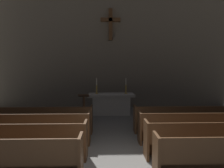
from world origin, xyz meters
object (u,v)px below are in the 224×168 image
Objects in this scene: pew_left_row_2 at (3,141)px; altar at (111,103)px; pew_right_row_4 at (192,119)px; candlestick_right at (126,89)px; pew_left_row_4 at (33,120)px; lectern at (84,108)px; pew_left_row_3 at (21,129)px; pew_right_row_3 at (206,127)px; candlestick_left at (97,89)px.

altar is at bearing 60.86° from pew_left_row_2.
candlestick_right is (-2.07, 2.86, 0.77)m from pew_right_row_4.
pew_left_row_4 is at bearing -140.54° from candlestick_right.
candlestick_right reaches higher than lectern.
pew_left_row_2 is at bearing -112.78° from lectern.
lectern is at bearing -147.55° from candlestick_right.
pew_left_row_3 is 1.86× the size of altar.
pew_left_row_3 is at bearing 90.00° from pew_left_row_2.
pew_right_row_4 is at bearing -22.71° from lectern.
pew_right_row_4 is (0.00, 1.06, 0.00)m from pew_right_row_3.
pew_right_row_4 is at bearing 90.00° from pew_right_row_3.
candlestick_left is at bearing 180.00° from altar.
candlestick_left reaches higher than pew_right_row_4.
candlestick_left is at bearing 140.54° from pew_right_row_4.
lectern is at bearing 46.31° from pew_left_row_4.
lectern is (-1.89, -1.20, -0.70)m from candlestick_right.
altar is (2.77, 2.86, 0.06)m from pew_left_row_4.
lectern is at bearing 145.58° from pew_right_row_3.
candlestick_right is at bearing 125.92° from pew_right_row_4.
candlestick_left is 0.64× the size of lectern.
candlestick_right is at bearing 117.87° from pew_right_row_3.
pew_right_row_4 is 3.98m from altar.
candlestick_left reaches higher than pew_left_row_4.
pew_right_row_3 and pew_right_row_4 have the same top height.
candlestick_right is at bearing 0.00° from candlestick_left.
pew_left_row_2 is at bearing -112.61° from candlestick_left.
lectern reaches higher than pew_left_row_2.
pew_left_row_4 is 4.56m from candlestick_right.
candlestick_right is 0.64× the size of lectern.
candlestick_right is at bearing 32.45° from lectern.
altar is (2.77, 4.97, 0.06)m from pew_left_row_2.
candlestick_left is at bearing 131.57° from pew_right_row_3.
candlestick_left is (2.07, 2.86, 0.77)m from pew_left_row_4.
lectern is (1.58, 3.77, 0.07)m from pew_left_row_2.
pew_right_row_3 is 1.00× the size of pew_right_row_4.
candlestick_left is 1.47m from lectern.
pew_left_row_2 is 5.52× the size of candlestick_left.
candlestick_left is at bearing 67.39° from pew_left_row_2.
candlestick_right reaches higher than pew_left_row_3.
altar is at bearing 45.31° from lectern.
pew_left_row_4 and pew_right_row_3 have the same top height.
pew_left_row_3 is 5.28m from candlestick_right.
lectern is (1.58, 1.66, 0.07)m from pew_left_row_4.
pew_left_row_3 is 1.06m from pew_left_row_4.
candlestick_left is (2.07, 4.97, 0.77)m from pew_left_row_2.
pew_right_row_4 is 3.61m from candlestick_right.
pew_left_row_2 is 5.64m from pew_right_row_3.
altar is at bearing 0.00° from candlestick_left.
altar reaches higher than pew_left_row_2.
pew_left_row_4 is 5.52× the size of candlestick_right.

